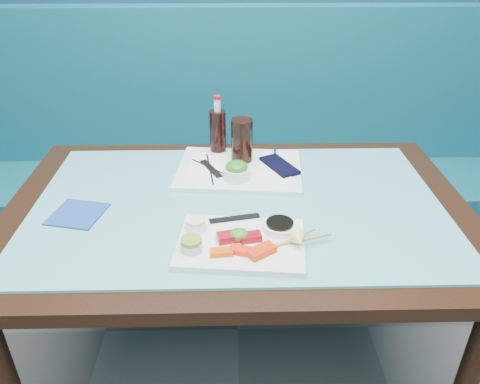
{
  "coord_description": "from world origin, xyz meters",
  "views": [
    {
      "loc": [
        -0.02,
        0.25,
        1.49
      ],
      "look_at": [
        0.01,
        1.44,
        0.8
      ],
      "focal_mm": 35.0,
      "sensor_mm": 36.0,
      "label": 1
    }
  ],
  "objects_px": {
    "sashimi_plate": "(241,244)",
    "serving_tray": "(239,170)",
    "booth_bench": "(235,181)",
    "blue_napkin": "(78,214)",
    "cola_glass": "(242,140)",
    "dining_table": "(238,228)",
    "cola_bottle_body": "(218,133)",
    "seaweed_bowl": "(237,173)"
  },
  "relations": [
    {
      "from": "cola_glass",
      "to": "cola_bottle_body",
      "type": "distance_m",
      "value": 0.12
    },
    {
      "from": "seaweed_bowl",
      "to": "blue_napkin",
      "type": "distance_m",
      "value": 0.5
    },
    {
      "from": "booth_bench",
      "to": "cola_bottle_body",
      "type": "bearing_deg",
      "value": -97.4
    },
    {
      "from": "sashimi_plate",
      "to": "cola_bottle_body",
      "type": "xyz_separation_m",
      "value": [
        -0.07,
        0.56,
        0.07
      ]
    },
    {
      "from": "sashimi_plate",
      "to": "cola_glass",
      "type": "relative_size",
      "value": 2.18
    },
    {
      "from": "sashimi_plate",
      "to": "seaweed_bowl",
      "type": "relative_size",
      "value": 3.62
    },
    {
      "from": "cola_glass",
      "to": "blue_napkin",
      "type": "bearing_deg",
      "value": -146.89
    },
    {
      "from": "dining_table",
      "to": "sashimi_plate",
      "type": "relative_size",
      "value": 4.28
    },
    {
      "from": "dining_table",
      "to": "cola_bottle_body",
      "type": "height_order",
      "value": "cola_bottle_body"
    },
    {
      "from": "booth_bench",
      "to": "sashimi_plate",
      "type": "xyz_separation_m",
      "value": [
        0.0,
        -1.06,
        0.39
      ]
    },
    {
      "from": "serving_tray",
      "to": "blue_napkin",
      "type": "xyz_separation_m",
      "value": [
        -0.47,
        -0.26,
        -0.0
      ]
    },
    {
      "from": "dining_table",
      "to": "blue_napkin",
      "type": "xyz_separation_m",
      "value": [
        -0.46,
        -0.06,
        0.09
      ]
    },
    {
      "from": "dining_table",
      "to": "seaweed_bowl",
      "type": "relative_size",
      "value": 15.49
    },
    {
      "from": "booth_bench",
      "to": "cola_glass",
      "type": "relative_size",
      "value": 19.96
    },
    {
      "from": "dining_table",
      "to": "blue_napkin",
      "type": "height_order",
      "value": "blue_napkin"
    },
    {
      "from": "serving_tray",
      "to": "seaweed_bowl",
      "type": "relative_size",
      "value": 4.55
    },
    {
      "from": "sashimi_plate",
      "to": "serving_tray",
      "type": "relative_size",
      "value": 0.79
    },
    {
      "from": "seaweed_bowl",
      "to": "cola_glass",
      "type": "distance_m",
      "value": 0.14
    },
    {
      "from": "booth_bench",
      "to": "sashimi_plate",
      "type": "height_order",
      "value": "booth_bench"
    },
    {
      "from": "sashimi_plate",
      "to": "blue_napkin",
      "type": "xyz_separation_m",
      "value": [
        -0.47,
        0.16,
        -0.01
      ]
    },
    {
      "from": "booth_bench",
      "to": "dining_table",
      "type": "distance_m",
      "value": 0.89
    },
    {
      "from": "serving_tray",
      "to": "cola_glass",
      "type": "distance_m",
      "value": 0.1
    },
    {
      "from": "dining_table",
      "to": "cola_bottle_body",
      "type": "bearing_deg",
      "value": 100.75
    },
    {
      "from": "sashimi_plate",
      "to": "serving_tray",
      "type": "height_order",
      "value": "sashimi_plate"
    },
    {
      "from": "sashimi_plate",
      "to": "blue_napkin",
      "type": "relative_size",
      "value": 2.33
    },
    {
      "from": "sashimi_plate",
      "to": "serving_tray",
      "type": "bearing_deg",
      "value": 95.14
    },
    {
      "from": "serving_tray",
      "to": "sashimi_plate",
      "type": "bearing_deg",
      "value": -85.2
    },
    {
      "from": "seaweed_bowl",
      "to": "cola_glass",
      "type": "height_order",
      "value": "cola_glass"
    },
    {
      "from": "serving_tray",
      "to": "blue_napkin",
      "type": "bearing_deg",
      "value": -145.76
    },
    {
      "from": "serving_tray",
      "to": "dining_table",
      "type": "bearing_deg",
      "value": -86.98
    },
    {
      "from": "cola_bottle_body",
      "to": "dining_table",
      "type": "bearing_deg",
      "value": -79.25
    },
    {
      "from": "dining_table",
      "to": "seaweed_bowl",
      "type": "distance_m",
      "value": 0.18
    },
    {
      "from": "cola_bottle_body",
      "to": "blue_napkin",
      "type": "relative_size",
      "value": 1.17
    },
    {
      "from": "dining_table",
      "to": "cola_glass",
      "type": "height_order",
      "value": "cola_glass"
    },
    {
      "from": "seaweed_bowl",
      "to": "serving_tray",
      "type": "bearing_deg",
      "value": 82.41
    },
    {
      "from": "sashimi_plate",
      "to": "cola_bottle_body",
      "type": "bearing_deg",
      "value": 102.76
    },
    {
      "from": "dining_table",
      "to": "blue_napkin",
      "type": "relative_size",
      "value": 9.95
    },
    {
      "from": "sashimi_plate",
      "to": "serving_tray",
      "type": "distance_m",
      "value": 0.42
    },
    {
      "from": "cola_bottle_body",
      "to": "blue_napkin",
      "type": "height_order",
      "value": "cola_bottle_body"
    },
    {
      "from": "blue_napkin",
      "to": "sashimi_plate",
      "type": "bearing_deg",
      "value": -19.13
    },
    {
      "from": "booth_bench",
      "to": "blue_napkin",
      "type": "xyz_separation_m",
      "value": [
        -0.46,
        -0.9,
        0.39
      ]
    },
    {
      "from": "cola_glass",
      "to": "dining_table",
      "type": "bearing_deg",
      "value": -94.13
    }
  ]
}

